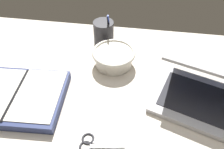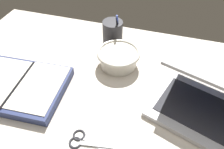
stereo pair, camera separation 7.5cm
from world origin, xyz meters
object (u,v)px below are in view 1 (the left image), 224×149
object	(u,v)px
bowl	(114,57)
scissors	(92,144)
laptop	(212,91)
pen_cup	(104,33)
planner	(17,96)

from	to	relation	value
bowl	scissors	xyz separation A→B (cm)	(-1.17, -35.96, -3.32)
laptop	pen_cup	bearing A→B (deg)	164.79
laptop	pen_cup	size ratio (longest dim) A/B	2.80
laptop	pen_cup	distance (cm)	49.65
bowl	scissors	distance (cm)	36.13
scissors	pen_cup	bearing A→B (deg)	98.38
pen_cup	planner	xyz separation A→B (cm)	(-23.65, -37.00, -3.67)
bowl	pen_cup	bearing A→B (deg)	115.10
pen_cup	bowl	bearing A→B (deg)	-64.90
planner	laptop	bearing A→B (deg)	4.70
bowl	pen_cup	world-z (taller)	pen_cup
pen_cup	planner	size ratio (longest dim) A/B	0.46
laptop	bowl	bearing A→B (deg)	176.76
pen_cup	scissors	size ratio (longest dim) A/B	1.15
pen_cup	laptop	bearing A→B (deg)	-33.77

